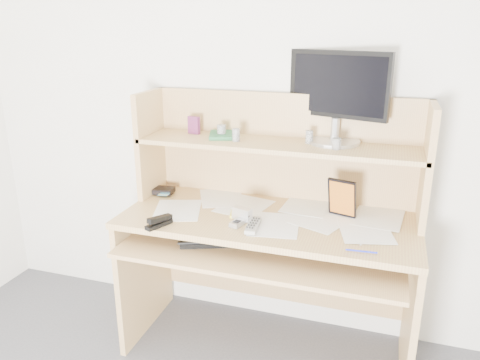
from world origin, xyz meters
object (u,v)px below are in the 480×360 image
(desk, at_px, (272,222))
(keyboard, at_px, (226,238))
(tv_remote, at_px, (253,225))
(monitor, at_px, (338,94))
(game_case, at_px, (342,198))

(desk, height_order, keyboard, desk)
(desk, xyz_separation_m, tv_remote, (-0.03, -0.22, 0.07))
(keyboard, height_order, monitor, monitor)
(monitor, bearing_deg, tv_remote, -109.44)
(desk, height_order, monitor, monitor)
(tv_remote, distance_m, monitor, 0.73)
(game_case, height_order, monitor, monitor)
(keyboard, bearing_deg, tv_remote, -36.08)
(desk, height_order, game_case, desk)
(desk, distance_m, game_case, 0.37)
(desk, bearing_deg, monitor, 32.79)
(desk, bearing_deg, game_case, 3.40)
(desk, distance_m, monitor, 0.69)
(keyboard, bearing_deg, game_case, 0.55)
(tv_remote, xyz_separation_m, game_case, (0.36, 0.24, 0.09))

